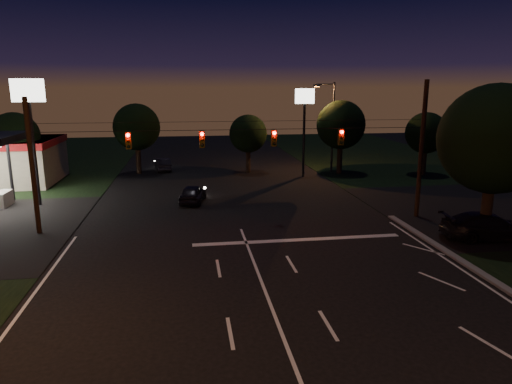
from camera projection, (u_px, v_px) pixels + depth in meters
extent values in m
plane|color=black|center=(292.00, 361.00, 14.50)|extent=(140.00, 140.00, 0.00)
cube|color=silver|center=(298.00, 240.00, 26.02)|extent=(12.00, 0.50, 0.01)
cylinder|color=black|center=(416.00, 217.00, 30.70)|extent=(0.30, 0.30, 9.00)
cylinder|color=black|center=(40.00, 233.00, 27.21)|extent=(0.28, 0.28, 8.00)
cylinder|color=black|center=(238.00, 130.00, 27.61)|extent=(24.00, 0.03, 0.03)
cylinder|color=black|center=(238.00, 121.00, 27.50)|extent=(24.00, 0.02, 0.02)
cube|color=#3F3307|center=(129.00, 141.00, 26.79)|extent=(0.32, 0.26, 1.00)
sphere|color=#FF0705|center=(128.00, 135.00, 26.56)|extent=(0.22, 0.22, 0.22)
sphere|color=black|center=(128.00, 141.00, 26.64)|extent=(0.20, 0.20, 0.20)
sphere|color=black|center=(129.00, 146.00, 26.71)|extent=(0.20, 0.20, 0.20)
cube|color=#3F3307|center=(202.00, 139.00, 27.42)|extent=(0.32, 0.26, 1.00)
sphere|color=#FF0705|center=(202.00, 134.00, 27.19)|extent=(0.22, 0.22, 0.22)
sphere|color=black|center=(202.00, 140.00, 27.26)|extent=(0.20, 0.20, 0.20)
sphere|color=black|center=(202.00, 145.00, 27.34)|extent=(0.20, 0.20, 0.20)
cube|color=#3F3307|center=(274.00, 138.00, 28.06)|extent=(0.32, 0.26, 1.00)
sphere|color=#FF0705|center=(274.00, 133.00, 27.83)|extent=(0.22, 0.22, 0.22)
sphere|color=black|center=(274.00, 138.00, 27.90)|extent=(0.20, 0.20, 0.20)
sphere|color=black|center=(274.00, 144.00, 27.98)|extent=(0.20, 0.20, 0.20)
cube|color=#3F3307|center=(341.00, 137.00, 28.68)|extent=(0.32, 0.26, 1.00)
sphere|color=#FF0705|center=(342.00, 132.00, 28.45)|extent=(0.22, 0.22, 0.22)
sphere|color=black|center=(342.00, 137.00, 28.53)|extent=(0.20, 0.20, 0.20)
sphere|color=black|center=(342.00, 143.00, 28.60)|extent=(0.20, 0.20, 0.20)
cube|color=gray|center=(3.00, 199.00, 33.18)|extent=(0.80, 2.00, 1.10)
cylinder|color=black|center=(10.00, 169.00, 34.69)|extent=(0.24, 0.24, 4.80)
cylinder|color=black|center=(35.00, 155.00, 32.83)|extent=(0.24, 0.24, 7.50)
cube|color=white|center=(28.00, 90.00, 31.81)|extent=(2.20, 0.30, 1.60)
cylinder|color=black|center=(304.00, 141.00, 43.79)|extent=(0.24, 0.24, 7.00)
cube|color=white|center=(305.00, 96.00, 42.85)|extent=(1.80, 0.30, 1.40)
cylinder|color=black|center=(333.00, 128.00, 46.00)|extent=(0.20, 0.20, 9.00)
cylinder|color=black|center=(326.00, 84.00, 44.91)|extent=(1.80, 0.12, 0.12)
cube|color=black|center=(317.00, 85.00, 44.80)|extent=(0.60, 0.35, 0.22)
cube|color=orange|center=(317.00, 87.00, 44.83)|extent=(0.45, 0.25, 0.04)
cylinder|color=black|center=(487.00, 206.00, 25.65)|extent=(0.60, 0.60, 4.00)
sphere|color=black|center=(495.00, 139.00, 24.81)|extent=(6.00, 6.00, 6.00)
sphere|color=black|center=(499.00, 141.00, 25.37)|extent=(4.50, 4.50, 4.50)
sphere|color=black|center=(481.00, 141.00, 25.04)|extent=(4.20, 4.20, 4.20)
cylinder|color=black|center=(19.00, 168.00, 40.46)|extent=(0.49, 0.49, 3.00)
sphere|color=black|center=(15.00, 136.00, 39.83)|extent=(4.20, 4.20, 4.20)
sphere|color=black|center=(21.00, 137.00, 40.22)|extent=(3.15, 3.15, 3.15)
sphere|color=black|center=(11.00, 137.00, 39.99)|extent=(2.94, 2.94, 2.94)
cylinder|color=black|center=(138.00, 158.00, 45.74)|extent=(0.52, 0.52, 3.25)
sphere|color=black|center=(137.00, 127.00, 45.06)|extent=(4.60, 4.60, 4.60)
sphere|color=black|center=(142.00, 128.00, 45.49)|extent=(3.45, 3.45, 3.45)
sphere|color=black|center=(132.00, 128.00, 45.23)|extent=(3.22, 3.22, 3.22)
cylinder|color=black|center=(248.00, 159.00, 46.43)|extent=(0.47, 0.47, 2.75)
sphere|color=black|center=(248.00, 134.00, 45.85)|extent=(3.80, 3.80, 3.80)
sphere|color=black|center=(251.00, 134.00, 46.21)|extent=(2.85, 2.85, 2.85)
sphere|color=black|center=(244.00, 134.00, 46.00)|extent=(2.66, 2.66, 2.66)
cylinder|color=black|center=(340.00, 157.00, 45.74)|extent=(0.53, 0.53, 3.40)
sphere|color=black|center=(341.00, 125.00, 45.03)|extent=(4.80, 4.80, 4.80)
sphere|color=black|center=(344.00, 126.00, 45.47)|extent=(3.60, 3.60, 3.60)
sphere|color=black|center=(335.00, 126.00, 45.21)|extent=(3.36, 3.36, 3.36)
cylinder|color=black|center=(424.00, 160.00, 45.03)|extent=(0.48, 0.48, 2.90)
sphere|color=black|center=(426.00, 133.00, 44.42)|extent=(4.00, 4.00, 4.00)
sphere|color=black|center=(428.00, 134.00, 44.80)|extent=(3.00, 3.00, 3.00)
sphere|color=black|center=(421.00, 134.00, 44.58)|extent=(2.80, 2.80, 2.80)
imported|color=black|center=(193.00, 194.00, 34.39)|extent=(2.36, 4.21, 1.35)
imported|color=black|center=(163.00, 164.00, 47.74)|extent=(1.99, 4.08, 1.29)
imported|color=black|center=(489.00, 226.00, 25.97)|extent=(5.54, 2.80, 1.54)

